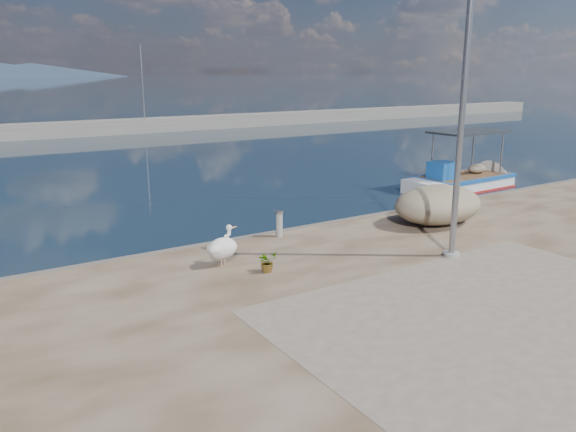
{
  "coord_description": "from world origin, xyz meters",
  "views": [
    {
      "loc": [
        -8.17,
        -9.05,
        5.23
      ],
      "look_at": [
        0.0,
        3.8,
        1.3
      ],
      "focal_mm": 35.0,
      "sensor_mm": 36.0,
      "label": 1
    }
  ],
  "objects_px": {
    "boat_right": "(464,183)",
    "lamp_post": "(460,131)",
    "bollard_near": "(279,222)",
    "pelican": "(223,247)"
  },
  "relations": [
    {
      "from": "boat_right",
      "to": "lamp_post",
      "type": "xyz_separation_m",
      "value": [
        -9.21,
        -7.43,
        3.56
      ]
    },
    {
      "from": "boat_right",
      "to": "lamp_post",
      "type": "height_order",
      "value": "lamp_post"
    },
    {
      "from": "boat_right",
      "to": "bollard_near",
      "type": "relative_size",
      "value": 8.22
    },
    {
      "from": "pelican",
      "to": "boat_right",
      "type": "bearing_deg",
      "value": -6.01
    },
    {
      "from": "boat_right",
      "to": "pelican",
      "type": "height_order",
      "value": "boat_right"
    },
    {
      "from": "boat_right",
      "to": "pelican",
      "type": "relative_size",
      "value": 6.23
    },
    {
      "from": "lamp_post",
      "to": "bollard_near",
      "type": "bearing_deg",
      "value": 126.1
    },
    {
      "from": "pelican",
      "to": "bollard_near",
      "type": "bearing_deg",
      "value": 4.7
    },
    {
      "from": "boat_right",
      "to": "bollard_near",
      "type": "height_order",
      "value": "boat_right"
    },
    {
      "from": "pelican",
      "to": "lamp_post",
      "type": "xyz_separation_m",
      "value": [
        5.41,
        -2.56,
        2.83
      ]
    }
  ]
}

